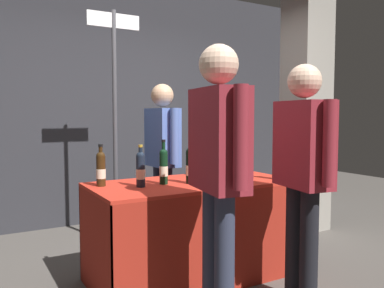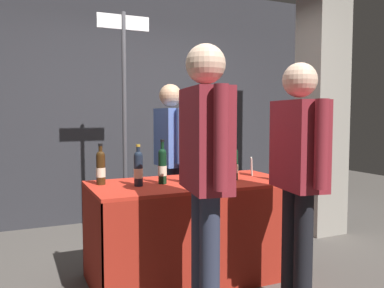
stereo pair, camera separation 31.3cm
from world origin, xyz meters
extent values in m
plane|color=#514C47|center=(0.00, 0.00, 0.00)|extent=(12.00, 12.00, 0.00)
cube|color=#2D2D33|center=(0.00, 2.07, 1.48)|extent=(6.81, 0.12, 2.95)
cube|color=gray|center=(1.83, 0.58, 1.56)|extent=(0.42, 0.42, 3.13)
cube|color=red|center=(0.00, 0.00, 0.77)|extent=(1.60, 0.78, 0.02)
cube|color=#A32519|center=(0.00, -0.38, 0.38)|extent=(1.60, 0.01, 0.75)
cube|color=#A32519|center=(0.00, 0.38, 0.38)|extent=(1.60, 0.01, 0.75)
cube|color=#A32519|center=(-0.79, 0.00, 0.38)|extent=(0.01, 0.78, 0.75)
cube|color=#A32519|center=(0.79, 0.00, 0.38)|extent=(0.01, 0.78, 0.75)
cylinder|color=black|center=(-0.05, -0.07, 0.90)|extent=(0.07, 0.07, 0.25)
sphere|color=black|center=(-0.05, -0.07, 1.02)|extent=(0.07, 0.07, 0.07)
cylinder|color=black|center=(-0.05, -0.07, 1.07)|extent=(0.03, 0.03, 0.09)
cylinder|color=#B7932D|center=(-0.05, -0.07, 1.12)|extent=(0.04, 0.04, 0.02)
cylinder|color=beige|center=(-0.05, -0.07, 0.88)|extent=(0.08, 0.08, 0.08)
cylinder|color=#38230F|center=(-0.69, 0.16, 0.89)|extent=(0.07, 0.07, 0.22)
sphere|color=#38230F|center=(-0.69, 0.16, 1.00)|extent=(0.07, 0.07, 0.07)
cylinder|color=#38230F|center=(-0.69, 0.16, 1.04)|extent=(0.03, 0.03, 0.07)
cylinder|color=black|center=(-0.69, 0.16, 1.08)|extent=(0.03, 0.03, 0.02)
cylinder|color=beige|center=(-0.69, 0.16, 0.87)|extent=(0.07, 0.07, 0.07)
cylinder|color=#192333|center=(0.67, -0.25, 0.89)|extent=(0.07, 0.07, 0.22)
sphere|color=#192333|center=(0.67, -0.25, 1.00)|extent=(0.07, 0.07, 0.07)
cylinder|color=#192333|center=(0.67, -0.25, 1.04)|extent=(0.03, 0.03, 0.08)
cylinder|color=black|center=(0.67, -0.25, 1.09)|extent=(0.03, 0.03, 0.02)
cylinder|color=beige|center=(0.67, -0.25, 0.87)|extent=(0.07, 0.07, 0.07)
cylinder|color=black|center=(0.35, -0.05, 0.89)|extent=(0.08, 0.08, 0.22)
sphere|color=black|center=(0.35, -0.05, 1.00)|extent=(0.08, 0.08, 0.08)
cylinder|color=black|center=(0.35, -0.05, 1.04)|extent=(0.03, 0.03, 0.08)
cylinder|color=#B7932D|center=(0.35, -0.05, 1.09)|extent=(0.04, 0.04, 0.02)
cylinder|color=beige|center=(0.35, -0.05, 0.87)|extent=(0.08, 0.08, 0.07)
cylinder|color=black|center=(-0.25, 0.01, 0.90)|extent=(0.06, 0.06, 0.24)
sphere|color=black|center=(-0.25, 0.01, 1.02)|extent=(0.06, 0.06, 0.06)
cylinder|color=black|center=(-0.25, 0.01, 1.06)|extent=(0.03, 0.03, 0.08)
cylinder|color=black|center=(-0.25, 0.01, 1.11)|extent=(0.03, 0.03, 0.02)
cylinder|color=beige|center=(-0.25, 0.01, 0.88)|extent=(0.07, 0.07, 0.08)
cylinder|color=#38230F|center=(0.22, 0.17, 0.88)|extent=(0.07, 0.07, 0.21)
sphere|color=#38230F|center=(0.22, 0.17, 0.99)|extent=(0.07, 0.07, 0.07)
cylinder|color=#38230F|center=(0.22, 0.17, 1.02)|extent=(0.03, 0.03, 0.07)
cylinder|color=maroon|center=(0.22, 0.17, 1.07)|extent=(0.03, 0.03, 0.02)
cylinder|color=beige|center=(0.22, 0.17, 0.87)|extent=(0.07, 0.07, 0.07)
cylinder|color=#192333|center=(-0.45, -0.02, 0.89)|extent=(0.07, 0.07, 0.23)
sphere|color=#192333|center=(-0.45, -0.02, 1.01)|extent=(0.06, 0.06, 0.06)
cylinder|color=#192333|center=(-0.45, -0.02, 1.04)|extent=(0.03, 0.03, 0.07)
cylinder|color=#B7932D|center=(-0.45, -0.02, 1.08)|extent=(0.03, 0.03, 0.02)
cylinder|color=beige|center=(-0.45, -0.02, 0.87)|extent=(0.07, 0.07, 0.07)
cylinder|color=silver|center=(0.27, 0.27, 0.78)|extent=(0.07, 0.07, 0.00)
cylinder|color=silver|center=(0.27, 0.27, 0.82)|extent=(0.01, 0.01, 0.08)
cone|color=silver|center=(0.27, 0.27, 0.89)|extent=(0.07, 0.07, 0.07)
cylinder|color=silver|center=(0.42, 0.20, 0.78)|extent=(0.07, 0.07, 0.00)
cylinder|color=silver|center=(0.42, 0.20, 0.81)|extent=(0.01, 0.01, 0.06)
cone|color=silver|center=(0.42, 0.20, 0.87)|extent=(0.07, 0.07, 0.06)
cylinder|color=#590C19|center=(0.42, 0.20, 0.85)|extent=(0.04, 0.04, 0.02)
cylinder|color=silver|center=(0.12, -0.19, 0.78)|extent=(0.06, 0.06, 0.00)
cylinder|color=silver|center=(0.12, -0.19, 0.81)|extent=(0.01, 0.01, 0.06)
cone|color=silver|center=(0.12, -0.19, 0.87)|extent=(0.08, 0.08, 0.06)
cylinder|color=#590C19|center=(0.12, -0.19, 0.86)|extent=(0.04, 0.04, 0.02)
cube|color=silver|center=(0.62, 0.10, 0.86)|extent=(0.07, 0.12, 0.16)
cylinder|color=#2D3347|center=(0.13, 0.88, 0.40)|extent=(0.12, 0.12, 0.80)
cylinder|color=#2D3347|center=(0.13, 0.73, 0.40)|extent=(0.12, 0.12, 0.80)
cube|color=#4C6BB7|center=(0.13, 0.81, 1.09)|extent=(0.23, 0.39, 0.57)
sphere|color=tan|center=(0.13, 0.81, 1.50)|extent=(0.22, 0.22, 0.22)
cylinder|color=#4C6BB7|center=(0.12, 1.05, 1.11)|extent=(0.08, 0.08, 0.52)
cylinder|color=#4C6BB7|center=(0.14, 0.57, 1.11)|extent=(0.08, 0.08, 0.52)
cylinder|color=#2D3347|center=(-0.26, -0.84, 0.43)|extent=(0.12, 0.12, 0.86)
cylinder|color=#2D3347|center=(-0.23, -0.66, 0.43)|extent=(0.12, 0.12, 0.86)
cube|color=maroon|center=(-0.25, -0.75, 1.16)|extent=(0.28, 0.51, 0.61)
sphere|color=beige|center=(-0.25, -0.75, 1.60)|extent=(0.24, 0.24, 0.24)
cylinder|color=maroon|center=(-0.29, -1.03, 1.19)|extent=(0.08, 0.08, 0.56)
cylinder|color=maroon|center=(-0.20, -0.47, 1.19)|extent=(0.08, 0.08, 0.56)
cylinder|color=black|center=(0.40, -0.86, 0.41)|extent=(0.12, 0.12, 0.82)
cylinder|color=black|center=(0.43, -0.70, 0.41)|extent=(0.12, 0.12, 0.82)
cube|color=maroon|center=(0.41, -0.78, 1.11)|extent=(0.28, 0.46, 0.58)
sphere|color=beige|center=(0.41, -0.78, 1.53)|extent=(0.23, 0.23, 0.23)
cylinder|color=maroon|center=(0.37, -1.04, 1.13)|extent=(0.08, 0.08, 0.53)
cylinder|color=maroon|center=(0.46, -0.52, 1.13)|extent=(0.08, 0.08, 0.53)
cylinder|color=#47474C|center=(-0.27, 1.06, 1.16)|extent=(0.04, 0.04, 2.32)
cube|color=silver|center=(-0.27, 1.06, 2.22)|extent=(0.52, 0.02, 0.14)
camera|label=1|loc=(-1.56, -2.71, 1.30)|focal=37.18mm
camera|label=2|loc=(-1.28, -2.86, 1.30)|focal=37.18mm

